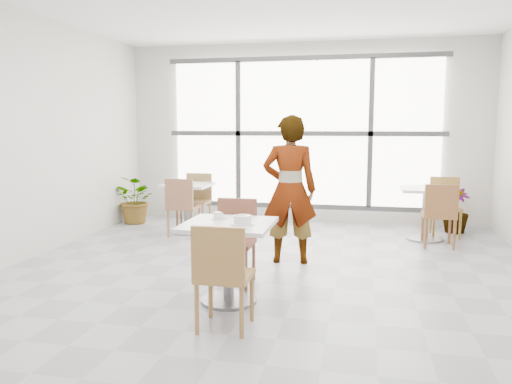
% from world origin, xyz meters
% --- Properties ---
extents(floor, '(7.00, 7.00, 0.00)m').
position_xyz_m(floor, '(0.00, 0.00, 0.00)').
color(floor, '#9E9EA5').
rests_on(floor, ground).
extents(wall_back, '(6.00, 0.00, 6.00)m').
position_xyz_m(wall_back, '(0.00, 3.50, 1.50)').
color(wall_back, silver).
rests_on(wall_back, ground).
extents(wall_front, '(6.00, 0.00, 6.00)m').
position_xyz_m(wall_front, '(0.00, -3.50, 1.50)').
color(wall_front, silver).
rests_on(wall_front, ground).
extents(wall_left, '(0.00, 7.00, 7.00)m').
position_xyz_m(wall_left, '(-3.00, 0.00, 1.50)').
color(wall_left, silver).
rests_on(wall_left, ground).
extents(window, '(4.60, 0.07, 2.52)m').
position_xyz_m(window, '(0.00, 3.44, 1.50)').
color(window, white).
rests_on(window, ground).
extents(main_table, '(0.80, 0.80, 0.75)m').
position_xyz_m(main_table, '(-0.20, -0.59, 0.52)').
color(main_table, silver).
rests_on(main_table, ground).
extents(chair_near, '(0.42, 0.42, 0.87)m').
position_xyz_m(chair_near, '(-0.07, -1.25, 0.50)').
color(chair_near, '#A1713B').
rests_on(chair_near, ground).
extents(chair_far, '(0.42, 0.42, 0.87)m').
position_xyz_m(chair_far, '(-0.29, 0.02, 0.50)').
color(chair_far, brown).
rests_on(chair_far, ground).
extents(oatmeal_bowl, '(0.21, 0.21, 0.09)m').
position_xyz_m(oatmeal_bowl, '(-0.05, -0.65, 0.79)').
color(oatmeal_bowl, silver).
rests_on(oatmeal_bowl, main_table).
extents(coffee_cup, '(0.16, 0.13, 0.07)m').
position_xyz_m(coffee_cup, '(-0.34, -0.45, 0.78)').
color(coffee_cup, silver).
rests_on(coffee_cup, main_table).
extents(person, '(0.69, 0.51, 1.75)m').
position_xyz_m(person, '(0.15, 0.90, 0.88)').
color(person, black).
rests_on(person, ground).
extents(bg_table_left, '(0.70, 0.70, 0.75)m').
position_xyz_m(bg_table_left, '(-1.62, 2.26, 0.49)').
color(bg_table_left, silver).
rests_on(bg_table_left, ground).
extents(bg_table_right, '(0.70, 0.70, 0.75)m').
position_xyz_m(bg_table_right, '(1.89, 2.48, 0.49)').
color(bg_table_right, white).
rests_on(bg_table_right, ground).
extents(bg_chair_left_near, '(0.42, 0.42, 0.87)m').
position_xyz_m(bg_chair_left_near, '(-1.59, 1.93, 0.50)').
color(bg_chair_left_near, '#905D44').
rests_on(bg_chair_left_near, ground).
extents(bg_chair_left_far, '(0.42, 0.42, 0.87)m').
position_xyz_m(bg_chair_left_far, '(-1.58, 2.62, 0.50)').
color(bg_chair_left_far, olive).
rests_on(bg_chair_left_far, ground).
extents(bg_chair_right_near, '(0.42, 0.42, 0.87)m').
position_xyz_m(bg_chair_right_near, '(2.01, 2.00, 0.50)').
color(bg_chair_right_near, brown).
rests_on(bg_chair_right_near, ground).
extents(bg_chair_right_far, '(0.42, 0.42, 0.87)m').
position_xyz_m(bg_chair_right_far, '(2.20, 2.84, 0.50)').
color(bg_chair_right_far, olive).
rests_on(bg_chair_right_far, ground).
extents(plant_left, '(0.90, 0.85, 0.81)m').
position_xyz_m(plant_left, '(-2.70, 2.76, 0.40)').
color(plant_left, '#498A44').
rests_on(plant_left, ground).
extents(plant_right, '(0.53, 0.53, 0.71)m').
position_xyz_m(plant_right, '(2.39, 3.11, 0.36)').
color(plant_right, '#548B4C').
rests_on(plant_right, ground).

